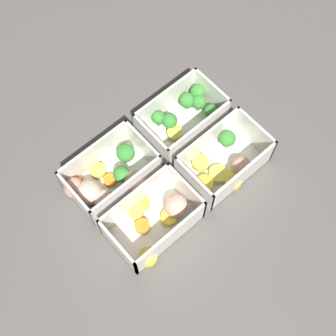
{
  "coord_description": "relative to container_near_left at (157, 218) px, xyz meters",
  "views": [
    {
      "loc": [
        -0.25,
        -0.28,
        0.85
      ],
      "look_at": [
        0.0,
        0.0,
        0.03
      ],
      "focal_mm": 50.0,
      "sensor_mm": 36.0,
      "label": 1
    }
  ],
  "objects": [
    {
      "name": "container_far_right",
      "position": [
        0.18,
        0.13,
        0.0
      ],
      "size": [
        0.17,
        0.1,
        0.08
      ],
      "color": "silver",
      "rests_on": "ground_plane"
    },
    {
      "name": "container_near_left",
      "position": [
        0.0,
        0.0,
        0.0
      ],
      "size": [
        0.17,
        0.12,
        0.08
      ],
      "color": "silver",
      "rests_on": "ground_plane"
    },
    {
      "name": "container_far_left",
      "position": [
        -0.02,
        0.12,
        0.0
      ],
      "size": [
        0.18,
        0.13,
        0.08
      ],
      "color": "silver",
      "rests_on": "ground_plane"
    },
    {
      "name": "ground_plane",
      "position": [
        0.08,
        0.06,
        -0.03
      ],
      "size": [
        4.0,
        4.0,
        0.0
      ],
      "primitive_type": "plane",
      "color": "#56514C"
    },
    {
      "name": "container_near_right",
      "position": [
        0.17,
        -0.0,
        0.0
      ],
      "size": [
        0.17,
        0.12,
        0.08
      ],
      "color": "silver",
      "rests_on": "ground_plane"
    }
  ]
}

